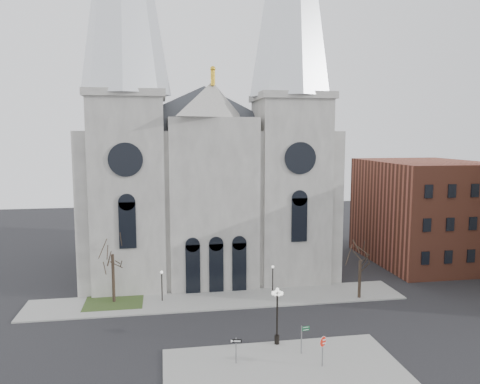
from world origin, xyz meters
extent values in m
plane|color=black|center=(0.00, 0.00, 0.00)|extent=(160.00, 160.00, 0.00)
cube|color=gray|center=(3.00, -5.00, 0.07)|extent=(18.00, 10.00, 0.14)
cube|color=gray|center=(0.00, 11.00, 0.07)|extent=(40.00, 6.00, 0.14)
cube|color=#2E441D|center=(-11.00, 12.00, 0.09)|extent=(6.00, 5.00, 0.18)
cube|color=gray|center=(0.00, 26.00, 9.00)|extent=(30.00, 24.00, 18.00)
pyramid|color=#2D3035|center=(0.00, 26.00, 24.00)|extent=(33.00, 26.40, 6.00)
cube|color=gray|center=(-9.50, 17.50, 11.00)|extent=(8.00, 8.00, 22.00)
cylinder|color=black|center=(-9.50, 13.45, 15.00)|extent=(3.60, 0.30, 3.60)
cube|color=gray|center=(9.50, 17.50, 11.00)|extent=(8.00, 8.00, 22.00)
cylinder|color=black|center=(9.50, 13.45, 15.00)|extent=(3.60, 0.30, 3.60)
cube|color=gray|center=(0.00, 16.00, 9.75)|extent=(10.00, 5.00, 19.50)
pyramid|color=gray|center=(0.00, 16.00, 21.50)|extent=(11.00, 5.00, 4.00)
cube|color=brown|center=(30.00, 22.00, 7.00)|extent=(14.00, 18.00, 14.00)
cylinder|color=black|center=(-11.00, 12.00, 2.62)|extent=(0.32, 0.32, 5.25)
cylinder|color=black|center=(15.00, 9.00, 2.10)|extent=(0.32, 0.32, 4.20)
cylinder|color=black|center=(-6.00, 11.50, 1.64)|extent=(0.12, 0.12, 3.00)
sphere|color=white|center=(-6.00, 11.50, 3.24)|extent=(0.32, 0.32, 0.32)
cylinder|color=black|center=(6.00, 11.50, 1.64)|extent=(0.12, 0.12, 3.00)
sphere|color=white|center=(6.00, 11.50, 3.24)|extent=(0.32, 0.32, 0.32)
cylinder|color=slate|center=(5.95, -4.82, 1.31)|extent=(0.09, 0.09, 2.33)
cylinder|color=red|center=(5.95, -4.82, 2.12)|extent=(0.80, 0.24, 0.81)
cylinder|color=white|center=(5.95, -4.82, 2.12)|extent=(0.85, 0.23, 0.87)
cube|color=white|center=(5.95, -4.82, 2.25)|extent=(0.44, 0.13, 0.10)
cube|color=white|center=(5.95, -4.82, 1.99)|extent=(0.50, 0.14, 0.10)
cylinder|color=black|center=(3.49, -0.50, 2.29)|extent=(0.15, 0.15, 4.31)
cylinder|color=black|center=(3.49, -0.50, 0.51)|extent=(0.41, 0.41, 0.75)
sphere|color=white|center=(3.49, -0.50, 4.87)|extent=(0.30, 0.30, 0.30)
cylinder|color=slate|center=(-0.43, -3.24, 1.16)|extent=(0.09, 0.09, 2.05)
cube|color=black|center=(-0.43, -3.24, 1.94)|extent=(0.89, 0.21, 0.29)
cylinder|color=slate|center=(5.00, -2.51, 1.29)|extent=(0.09, 0.09, 2.31)
cube|color=#0B5329|center=(5.36, -2.44, 2.29)|extent=(0.65, 0.15, 0.16)
cube|color=#0B5329|center=(5.36, -2.44, 2.08)|extent=(0.65, 0.15, 0.16)
camera|label=1|loc=(-5.78, -36.90, 17.65)|focal=35.00mm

